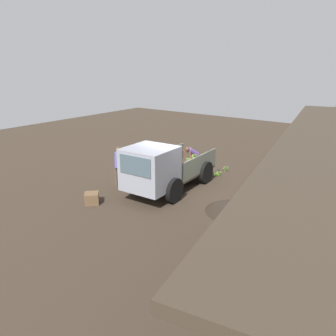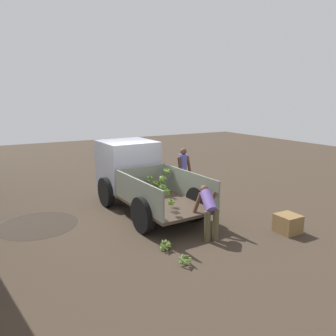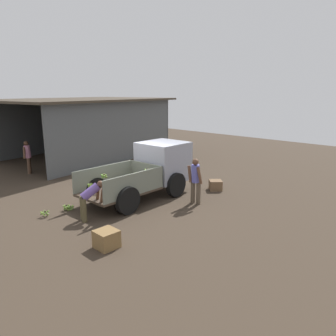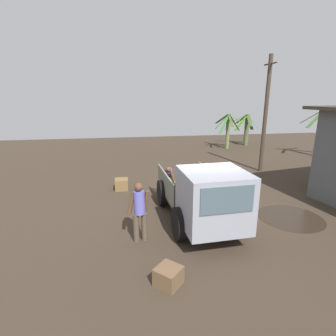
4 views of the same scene
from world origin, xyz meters
name	(u,v)px [view 1 (image 1 of 4)]	position (x,y,z in m)	size (l,w,h in m)	color
ground	(178,189)	(0.00, 0.00, 0.00)	(36.00, 36.00, 0.00)	#3B2F24
mud_patch_0	(235,212)	(0.56, 2.77, 0.00)	(2.09, 2.09, 0.01)	#2C2218
cargo_truck	(157,169)	(1.01, -0.27, 1.07)	(4.58, 2.13, 2.00)	#403227
person_foreground_visitor	(118,165)	(1.12, -2.20, 0.92)	(0.40, 0.63, 1.67)	brown
person_worker_loading	(193,156)	(-2.34, -0.78, 0.74)	(0.79, 0.70, 1.23)	brown
banana_bunch_on_ground_0	(215,174)	(-2.35, 0.42, 0.10)	(0.21, 0.21, 0.19)	brown
banana_bunch_on_ground_1	(226,168)	(-3.26, 0.47, 0.14)	(0.28, 0.27, 0.23)	brown
banana_bunch_on_ground_2	(218,173)	(-2.47, 0.51, 0.12)	(0.25, 0.25, 0.22)	#4C4531
wooden_crate_0	(170,156)	(-3.13, -2.71, 0.23)	(0.55, 0.55, 0.47)	brown
wooden_crate_1	(92,198)	(3.01, -1.74, 0.20)	(0.50, 0.50, 0.40)	brown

